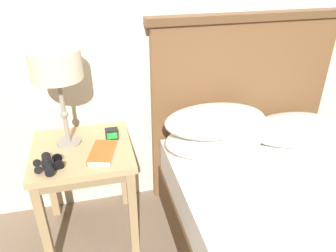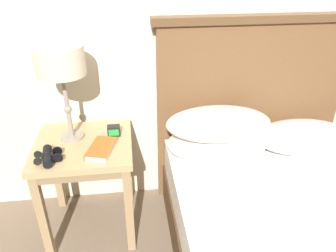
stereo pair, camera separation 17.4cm
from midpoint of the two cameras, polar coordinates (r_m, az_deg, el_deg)
nightstand at (r=1.87m, az=-11.70°, el=-5.34°), size 0.53×0.49×0.61m
bed at (r=1.82m, az=23.71°, el=-17.72°), size 1.24×1.83×1.21m
table_lamp at (r=1.71m, az=-15.48°, el=10.33°), size 0.25×0.25×0.52m
book_on_nightstand at (r=1.73m, az=-8.76°, el=-3.98°), size 0.17×0.23×0.03m
binoculars_pair at (r=1.71m, az=-17.50°, el=-5.11°), size 0.15×0.16×0.05m
alarm_clock at (r=1.85m, az=-6.79°, el=-0.89°), size 0.07×0.05×0.06m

